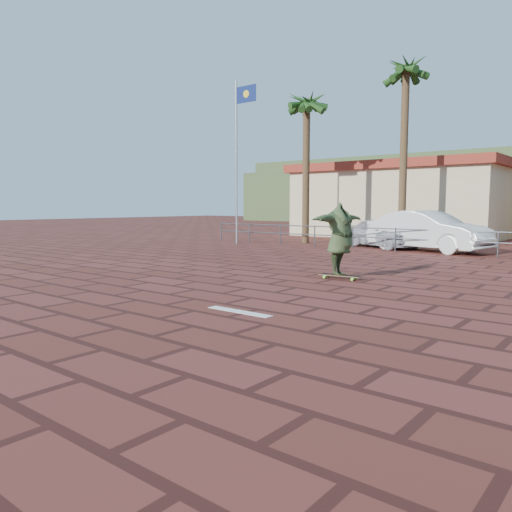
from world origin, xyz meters
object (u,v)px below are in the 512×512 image
(car_silver, at_px, (383,233))
(car_white, at_px, (428,231))
(longboard, at_px, (340,276))
(skateboarder, at_px, (340,239))

(car_silver, xyz_separation_m, car_white, (2.25, -0.45, 0.17))
(longboard, xyz_separation_m, car_silver, (-3.36, 9.91, 0.59))
(car_silver, height_order, car_white, car_white)
(longboard, bearing_deg, car_silver, 102.91)
(skateboarder, bearing_deg, car_silver, 19.44)
(longboard, xyz_separation_m, skateboarder, (-0.00, -0.00, 0.97))
(longboard, xyz_separation_m, car_white, (-1.11, 9.46, 0.76))
(skateboarder, bearing_deg, car_white, 7.38)
(longboard, relative_size, car_white, 0.22)
(longboard, relative_size, skateboarder, 0.50)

